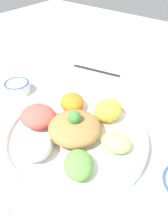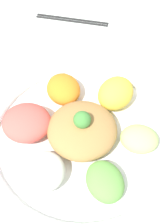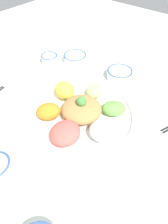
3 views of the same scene
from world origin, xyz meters
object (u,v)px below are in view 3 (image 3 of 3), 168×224
Objects in this scene: serving_spoon_extra at (156,174)px; rice_bowl_blue at (119,74)px; sauce_bowl_red at (49,58)px; sauce_bowl_far at (75,58)px; salad_platter at (81,113)px.

rice_bowl_blue is at bearing -3.39° from serving_spoon_extra.
serving_spoon_extra is at bearing -44.52° from rice_bowl_blue.
sauce_bowl_red is 0.13m from sauce_bowl_far.
serving_spoon_extra is at bearing -4.82° from salad_platter.
salad_platter reaches higher than rice_bowl_blue.
salad_platter is 0.31m from serving_spoon_extra.
salad_platter is 0.39m from sauce_bowl_far.
sauce_bowl_red reaches higher than sauce_bowl_far.
sauce_bowl_far is at bearing 134.53° from salad_platter.
sauce_bowl_red is 0.36m from rice_bowl_blue.
sauce_bowl_red reaches higher than serving_spoon_extra.
sauce_bowl_far is (0.09, 0.09, -0.00)m from sauce_bowl_red.
salad_platter reaches higher than sauce_bowl_red.
rice_bowl_blue is 0.47m from serving_spoon_extra.
rice_bowl_blue is 1.00× the size of sauce_bowl_far.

